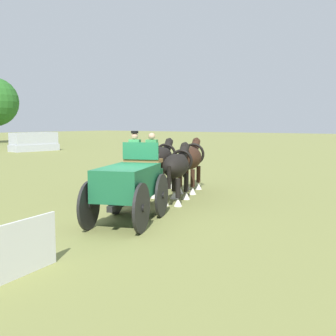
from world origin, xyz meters
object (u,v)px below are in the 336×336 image
(draft_horse_lead_near, at_px, (161,159))
(show_wagon, at_px, (130,182))
(draft_horse_rear_near, at_px, (144,165))
(draft_horse_rear_off, at_px, (177,167))
(draft_horse_lead_off, at_px, (190,159))
(parked_vehicle_g, at_px, (34,142))

(draft_horse_lead_near, bearing_deg, show_wagon, -151.46)
(draft_horse_rear_near, bearing_deg, draft_horse_rear_off, -67.31)
(draft_horse_lead_off, bearing_deg, draft_horse_lead_near, 112.41)
(draft_horse_rear_near, relative_size, draft_horse_lead_near, 0.99)
(draft_horse_rear_off, bearing_deg, parked_vehicle_g, 63.07)
(draft_horse_lead_off, xyz_separation_m, parked_vehicle_g, (12.28, 27.89, -0.46))
(draft_horse_lead_near, xyz_separation_m, draft_horse_lead_off, (0.50, -1.20, 0.03))
(show_wagon, relative_size, draft_horse_rear_off, 1.87)
(show_wagon, relative_size, draft_horse_rear_near, 1.93)
(draft_horse_lead_near, height_order, draft_horse_lead_off, draft_horse_lead_off)
(show_wagon, xyz_separation_m, draft_horse_lead_off, (5.85, 1.71, 0.21))
(show_wagon, height_order, draft_horse_lead_off, show_wagon)
(draft_horse_lead_near, bearing_deg, draft_horse_lead_off, -67.59)
(show_wagon, height_order, parked_vehicle_g, show_wagon)
(draft_horse_rear_off, height_order, draft_horse_lead_near, draft_horse_lead_near)
(draft_horse_rear_near, xyz_separation_m, draft_horse_rear_off, (0.50, -1.20, -0.04))
(show_wagon, distance_m, draft_horse_lead_off, 6.10)
(show_wagon, distance_m, draft_horse_rear_near, 3.54)
(parked_vehicle_g, bearing_deg, draft_horse_rear_near, -118.73)
(draft_horse_rear_off, xyz_separation_m, draft_horse_lead_near, (1.89, 2.19, 0.06))
(draft_horse_rear_near, relative_size, draft_horse_lead_off, 0.98)
(draft_horse_rear_near, xyz_separation_m, draft_horse_lead_off, (2.89, -0.21, 0.04))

